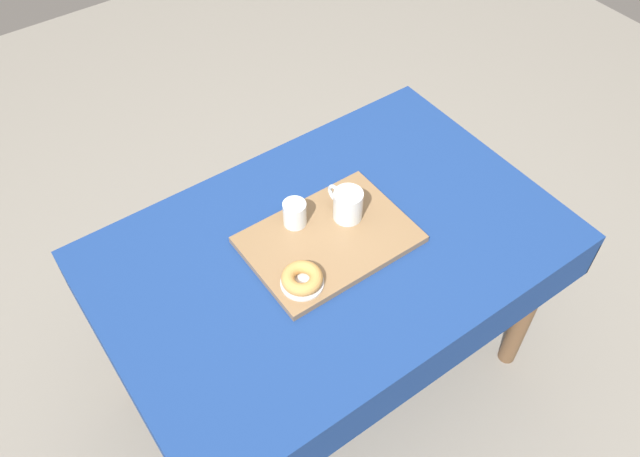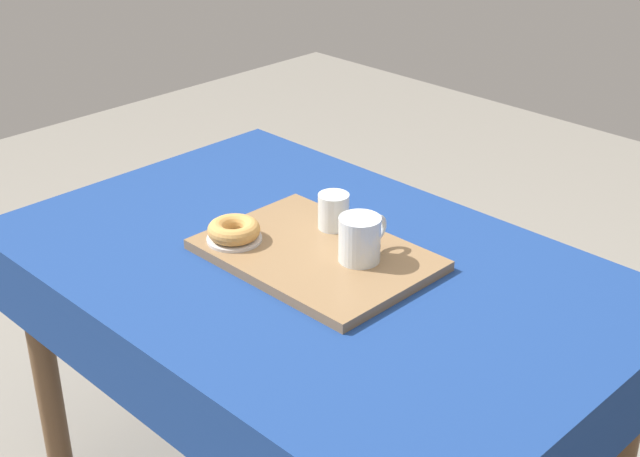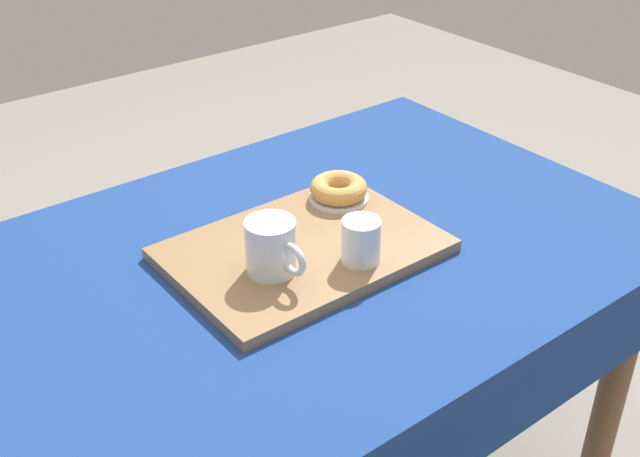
{
  "view_description": "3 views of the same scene",
  "coord_description": "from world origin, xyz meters",
  "views": [
    {
      "loc": [
        -0.72,
        -0.95,
        2.19
      ],
      "look_at": [
        -0.0,
        0.05,
        0.77
      ],
      "focal_mm": 35.89,
      "sensor_mm": 36.0,
      "label": 1
    },
    {
      "loc": [
        1.18,
        -1.16,
        1.67
      ],
      "look_at": [
        -0.01,
        0.04,
        0.8
      ],
      "focal_mm": 50.16,
      "sensor_mm": 36.0,
      "label": 2
    },
    {
      "loc": [
        0.72,
        0.99,
        1.53
      ],
      "look_at": [
        -0.04,
        0.01,
        0.78
      ],
      "focal_mm": 44.24,
      "sensor_mm": 36.0,
      "label": 3
    }
  ],
  "objects": [
    {
      "name": "sugar_donut_left",
      "position": [
        -0.16,
        -0.08,
        0.79
      ],
      "size": [
        0.11,
        0.11,
        0.04
      ],
      "primitive_type": "torus",
      "color": "tan",
      "rests_on": "donut_plate_left"
    },
    {
      "name": "water_glass_near",
      "position": [
        -0.05,
        0.12,
        0.8
      ],
      "size": [
        0.07,
        0.07,
        0.08
      ],
      "color": "white",
      "rests_on": "serving_tray"
    },
    {
      "name": "tea_mug_left",
      "position": [
        0.09,
        0.05,
        0.81
      ],
      "size": [
        0.09,
        0.13,
        0.1
      ],
      "color": "white",
      "rests_on": "serving_tray"
    },
    {
      "name": "donut_plate_left",
      "position": [
        -0.16,
        -0.08,
        0.77
      ],
      "size": [
        0.12,
        0.12,
        0.01
      ],
      "primitive_type": "cylinder",
      "color": "silver",
      "rests_on": "serving_tray"
    },
    {
      "name": "serving_tray",
      "position": [
        0.0,
        0.01,
        0.75
      ],
      "size": [
        0.48,
        0.34,
        0.02
      ],
      "primitive_type": "cube",
      "color": "olive",
      "rests_on": "dining_table"
    },
    {
      "name": "ground_plane",
      "position": [
        0.0,
        0.0,
        0.0
      ],
      "size": [
        6.0,
        6.0,
        0.0
      ],
      "primitive_type": "plane",
      "color": "gray"
    },
    {
      "name": "dining_table",
      "position": [
        0.0,
        0.0,
        0.65
      ],
      "size": [
        1.36,
        0.9,
        0.74
      ],
      "color": "navy",
      "rests_on": "ground"
    }
  ]
}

